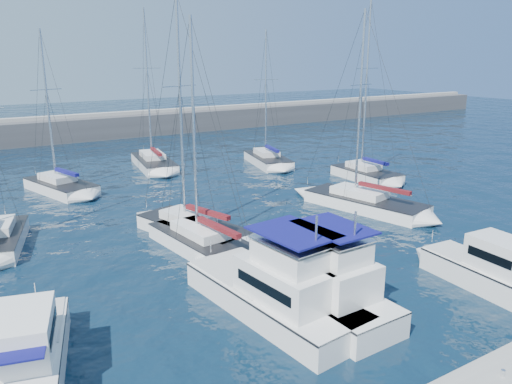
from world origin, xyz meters
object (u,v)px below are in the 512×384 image
sailboat_mid_d (365,203)px  sailboat_back_b (154,163)px  motor_yacht_stbd_inner (318,286)px  sailboat_back_c (268,160)px  sailboat_mid_b (205,244)px  sailboat_back_a (61,186)px  motor_yacht_port_inner (279,292)px  motor_yacht_stbd_outer (490,271)px  motor_yacht_port_outer (25,353)px  sailboat_mid_e (366,174)px  sailboat_mid_c (193,229)px

sailboat_mid_d → sailboat_back_b: size_ratio=0.92×
motor_yacht_stbd_inner → sailboat_back_c: sailboat_back_c is taller
sailboat_mid_b → sailboat_back_c: size_ratio=0.98×
motor_yacht_stbd_inner → sailboat_mid_d: (12.67, 10.22, -0.62)m
motor_yacht_stbd_inner → sailboat_back_b: bearing=80.9°
motor_yacht_stbd_inner → sailboat_back_a: (-6.06, 27.48, -0.62)m
sailboat_back_a → motor_yacht_stbd_inner: bearing=-94.9°
motor_yacht_port_inner → motor_yacht_stbd_inner: 1.93m
sailboat_mid_d → motor_yacht_stbd_outer: bearing=-121.0°
motor_yacht_port_outer → sailboat_back_c: 37.55m
motor_yacht_port_inner → sailboat_back_c: (16.89, 26.94, -0.61)m
sailboat_mid_b → sailboat_mid_e: sailboat_mid_e is taller
motor_yacht_port_inner → motor_yacht_stbd_inner: bearing=-19.5°
sailboat_mid_e → sailboat_back_b: sailboat_mid_e is taller
sailboat_mid_c → sailboat_back_c: 22.38m
motor_yacht_stbd_outer → sailboat_mid_b: size_ratio=0.48×
sailboat_back_b → sailboat_mid_e: bearing=-37.1°
sailboat_mid_b → motor_yacht_port_outer: bearing=-152.9°
motor_yacht_stbd_inner → motor_yacht_stbd_outer: motor_yacht_stbd_inner is taller
sailboat_back_c → sailboat_mid_b: bearing=-118.8°
sailboat_mid_c → sailboat_back_a: 16.60m
motor_yacht_stbd_outer → sailboat_mid_c: size_ratio=0.43×
motor_yacht_port_outer → sailboat_mid_c: bearing=56.2°
sailboat_mid_b → sailboat_mid_e: 22.32m
motor_yacht_stbd_inner → sailboat_mid_e: (19.36, 17.09, -0.57)m
motor_yacht_port_outer → sailboat_mid_e: bearing=40.6°
motor_yacht_stbd_outer → sailboat_mid_c: 17.50m
sailboat_mid_d → sailboat_mid_e: size_ratio=0.91×
motor_yacht_stbd_inner → sailboat_mid_e: bearing=39.6°
sailboat_mid_d → sailboat_mid_e: sailboat_mid_e is taller
motor_yacht_stbd_outer → sailboat_back_c: (6.38, 30.34, -0.42)m
motor_yacht_stbd_outer → sailboat_mid_d: sailboat_mid_d is taller
motor_yacht_stbd_inner → sailboat_mid_b: sailboat_mid_b is taller
motor_yacht_port_inner → sailboat_mid_c: size_ratio=0.64×
motor_yacht_stbd_inner → sailboat_mid_c: size_ratio=0.60×
motor_yacht_port_outer → motor_yacht_port_inner: size_ratio=0.73×
sailboat_mid_c → motor_yacht_port_inner: bearing=-111.7°
motor_yacht_port_outer → sailboat_back_b: bearing=76.5°
motor_yacht_stbd_outer → sailboat_mid_d: bearing=76.3°
motor_yacht_stbd_outer → sailboat_mid_d: (4.03, 13.16, -0.43)m
sailboat_mid_d → sailboat_back_a: bearing=123.3°
motor_yacht_port_outer → motor_yacht_stbd_inner: 12.38m
motor_yacht_port_outer → sailboat_mid_b: sailboat_mid_b is taller
motor_yacht_port_outer → sailboat_mid_d: bearing=33.6°
sailboat_mid_c → motor_yacht_stbd_outer: bearing=-73.7°
motor_yacht_stbd_outer → sailboat_mid_b: sailboat_mid_b is taller
motor_yacht_port_outer → sailboat_mid_d: sailboat_mid_d is taller
motor_yacht_port_inner → sailboat_mid_b: 8.54m
sailboat_mid_b → sailboat_back_b: bearing=69.6°
motor_yacht_stbd_inner → sailboat_mid_c: 11.74m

